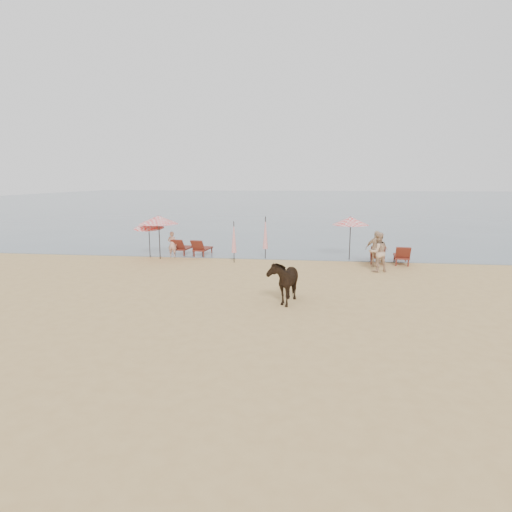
{
  "coord_description": "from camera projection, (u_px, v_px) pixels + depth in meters",
  "views": [
    {
      "loc": [
        2.38,
        -13.49,
        4.47
      ],
      "look_at": [
        0.0,
        5.0,
        1.1
      ],
      "focal_mm": 30.0,
      "sensor_mm": 36.0,
      "label": 1
    }
  ],
  "objects": [
    {
      "name": "lounger_cluster_left",
      "position": [
        192.0,
        247.0,
        25.22
      ],
      "size": [
        2.15,
        2.08,
        0.69
      ],
      "rotation": [
        0.0,
        0.0,
        -0.12
      ],
      "color": "maroon",
      "rests_on": "ground"
    },
    {
      "name": "lounger_cluster_right",
      "position": [
        390.0,
        255.0,
        22.68
      ],
      "size": [
        2.18,
        2.11,
        0.71
      ],
      "rotation": [
        0.0,
        0.0,
        -0.12
      ],
      "color": "maroon",
      "rests_on": "ground"
    },
    {
      "name": "ground",
      "position": [
        237.0,
        315.0,
        14.26
      ],
      "size": [
        120.0,
        120.0,
        0.0
      ],
      "primitive_type": "plane",
      "color": "tan",
      "rests_on": "ground"
    },
    {
      "name": "umbrella_closed_right",
      "position": [
        234.0,
        237.0,
        22.93
      ],
      "size": [
        0.27,
        0.27,
        2.24
      ],
      "rotation": [
        0.0,
        0.0,
        -0.04
      ],
      "color": "black",
      "rests_on": "ground"
    },
    {
      "name": "beachgoer_right_a",
      "position": [
        378.0,
        252.0,
        20.73
      ],
      "size": [
        1.14,
        1.02,
        1.93
      ],
      "primitive_type": "imported",
      "rotation": [
        0.0,
        0.0,
        3.51
      ],
      "color": "tan",
      "rests_on": "ground"
    },
    {
      "name": "umbrella_open_right",
      "position": [
        351.0,
        221.0,
        23.57
      ],
      "size": [
        1.99,
        1.99,
        2.43
      ],
      "rotation": [
        0.0,
        0.0,
        -0.19
      ],
      "color": "black",
      "rests_on": "ground"
    },
    {
      "name": "sea",
      "position": [
        300.0,
        200.0,
        92.34
      ],
      "size": [
        160.0,
        140.0,
        0.06
      ],
      "primitive_type": "cube",
      "color": "#51606B",
      "rests_on": "ground"
    },
    {
      "name": "cow",
      "position": [
        284.0,
        280.0,
        15.63
      ],
      "size": [
        1.17,
        2.04,
        1.63
      ],
      "primitive_type": "imported",
      "rotation": [
        0.0,
        0.0,
        -0.16
      ],
      "color": "black",
      "rests_on": "ground"
    },
    {
      "name": "umbrella_open_left_a",
      "position": [
        159.0,
        220.0,
        23.81
      ],
      "size": [
        2.18,
        2.18,
        2.48
      ],
      "rotation": [
        0.0,
        0.0,
        -0.41
      ],
      "color": "black",
      "rests_on": "ground"
    },
    {
      "name": "umbrella_open_left_b",
      "position": [
        149.0,
        225.0,
        24.33
      ],
      "size": [
        1.72,
        1.76,
        2.2
      ],
      "rotation": [
        0.0,
        0.0,
        -0.08
      ],
      "color": "black",
      "rests_on": "ground"
    },
    {
      "name": "umbrella_closed_left",
      "position": [
        265.0,
        233.0,
        23.98
      ],
      "size": [
        0.29,
        0.29,
        2.4
      ],
      "rotation": [
        0.0,
        0.0,
        0.25
      ],
      "color": "black",
      "rests_on": "ground"
    },
    {
      "name": "beachgoer_right_b",
      "position": [
        376.0,
        249.0,
        21.87
      ],
      "size": [
        1.16,
        0.68,
        1.86
      ],
      "primitive_type": "imported",
      "rotation": [
        0.0,
        0.0,
        2.92
      ],
      "color": "tan",
      "rests_on": "ground"
    },
    {
      "name": "beachgoer_left",
      "position": [
        172.0,
        244.0,
        24.74
      ],
      "size": [
        0.57,
        0.4,
        1.49
      ],
      "primitive_type": "imported",
      "rotation": [
        0.0,
        0.0,
        3.06
      ],
      "color": "tan",
      "rests_on": "ground"
    }
  ]
}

